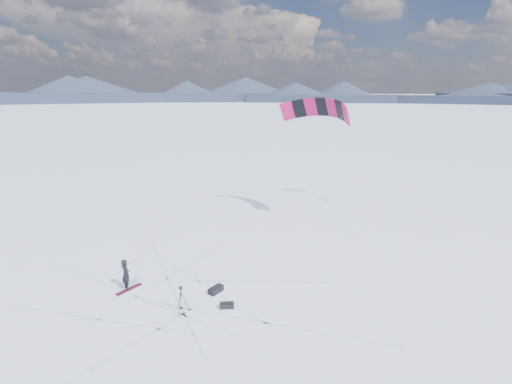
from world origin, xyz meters
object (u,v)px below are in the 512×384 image
snowkiter (127,289)px  snowboard (129,289)px  gear_bag_a (216,290)px  tripod (181,296)px  gear_bag_b (227,305)px

snowkiter → snowboard: snowkiter is taller
snowboard → gear_bag_a: size_ratio=1.64×
tripod → snowboard: bearing=126.1°
tripod → gear_bag_a: 2.47m
snowboard → gear_bag_a: 4.70m
snowkiter → snowboard: (0.06, -0.14, 0.02)m
snowboard → tripod: bearing=-85.8°
snowkiter → snowboard: bearing=-169.2°
snowkiter → tripod: size_ratio=1.22×
tripod → gear_bag_a: size_ratio=1.51×
gear_bag_b → snowboard: bearing=158.4°
snowkiter → tripod: 4.16m
snowkiter → tripod: (2.05, -3.50, 0.90)m
gear_bag_b → tripod: bearing=-172.1°
tripod → gear_bag_a: tripod is taller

